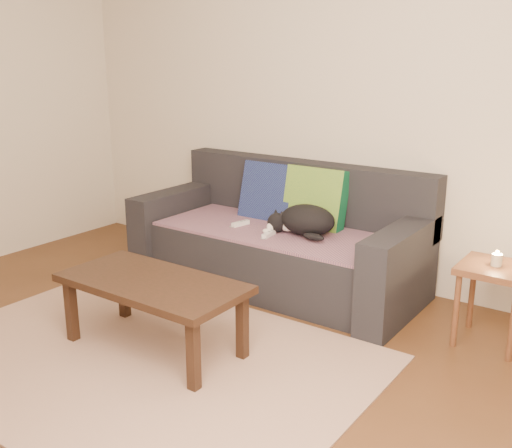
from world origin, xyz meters
name	(u,v)px	position (x,y,z in m)	size (l,w,h in m)	color
ground	(120,370)	(0.00, 0.00, 0.00)	(4.50, 4.50, 0.00)	brown
back_wall	(313,102)	(0.00, 2.00, 1.30)	(4.50, 0.04, 2.60)	beige
sofa	(280,243)	(0.00, 1.57, 0.31)	(2.10, 0.94, 0.87)	#232328
throw_blanket	(273,230)	(0.00, 1.48, 0.43)	(1.66, 0.74, 0.02)	#422B50
cushion_navy	(269,193)	(-0.21, 1.74, 0.63)	(0.44, 0.11, 0.44)	#111149
cushion_green	(315,200)	(0.19, 1.74, 0.63)	(0.46, 0.12, 0.46)	#0D5834
cat	(304,220)	(0.25, 1.50, 0.54)	(0.51, 0.38, 0.21)	black
wii_remote_a	(241,224)	(-0.24, 1.42, 0.46)	(0.15, 0.04, 0.03)	white
wii_remote_b	(269,234)	(0.07, 1.32, 0.46)	(0.15, 0.04, 0.03)	white
side_table	(494,280)	(1.53, 1.48, 0.40)	(0.39, 0.39, 0.48)	brown
candle	(497,259)	(1.53, 1.48, 0.52)	(0.06, 0.06, 0.09)	beige
rug	(140,358)	(0.00, 0.15, 0.01)	(2.50, 1.80, 0.01)	tan
coffee_table	(153,289)	(-0.01, 0.28, 0.38)	(1.07, 0.54, 0.43)	#321B13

